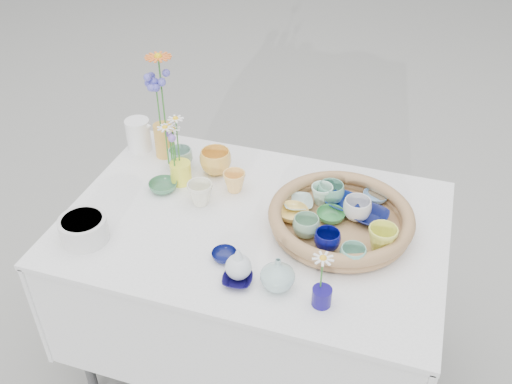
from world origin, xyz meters
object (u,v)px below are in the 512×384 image
(wicker_tray, at_px, (341,219))
(tall_vase_yellow, at_px, (164,140))
(display_table, at_px, (255,363))
(bud_vase_seafoam, at_px, (278,273))

(wicker_tray, relative_size, tall_vase_yellow, 3.52)
(display_table, distance_m, tall_vase_yellow, 0.99)
(display_table, relative_size, bud_vase_seafoam, 11.89)
(wicker_tray, bearing_deg, tall_vase_yellow, 162.87)
(bud_vase_seafoam, bearing_deg, wicker_tray, 68.88)
(wicker_tray, bearing_deg, bud_vase_seafoam, -111.12)
(display_table, relative_size, tall_vase_yellow, 9.34)
(wicker_tray, height_order, bud_vase_seafoam, bud_vase_seafoam)
(bud_vase_seafoam, bearing_deg, tall_vase_yellow, 138.49)
(wicker_tray, height_order, tall_vase_yellow, tall_vase_yellow)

